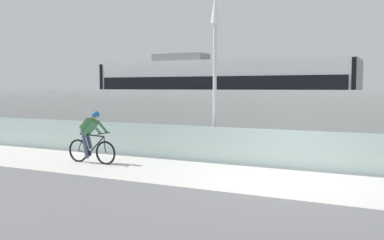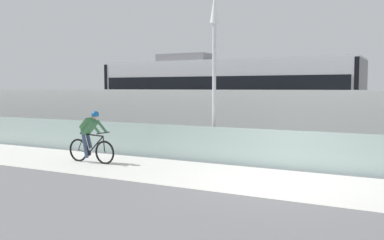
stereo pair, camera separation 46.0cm
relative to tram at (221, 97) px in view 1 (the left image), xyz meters
The scene contains 9 objects.
ground_plane 8.35m from the tram, 57.34° to the right, with size 200.00×200.00×0.00m, color slate.
bike_path_deck 8.35m from the tram, 57.34° to the right, with size 32.00×3.20×0.01m, color silver.
glass_parapet 6.79m from the tram, 48.71° to the right, with size 32.00×0.05×1.11m, color #ADC6C1.
concrete_barrier_wall 5.49m from the tram, 36.08° to the right, with size 32.00×0.36×2.24m, color silver.
tram_rail_near 4.83m from the tram, ahead, with size 32.00×0.08×0.01m, color #595654.
tram_rail_far 4.83m from the tram, ahead, with size 32.00×0.08×0.01m, color #595654.
tram is the anchor object (origin of this frame).
cyclist_on_bike 7.09m from the tram, 101.87° to the right, with size 1.77×0.58×1.61m.
lamp_post_antenna 5.20m from the tram, 69.93° to the right, with size 0.28×0.28×5.20m.
Camera 1 is at (2.73, -10.33, 2.31)m, focal length 40.44 mm.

